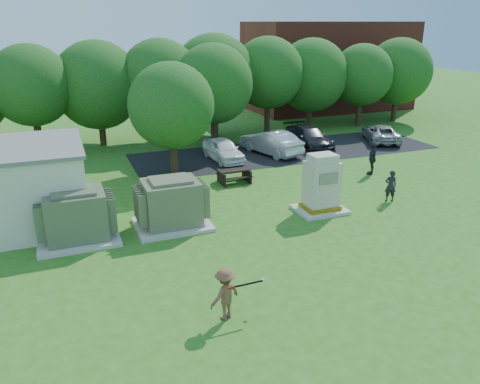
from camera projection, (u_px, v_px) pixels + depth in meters
name	position (u px, v px, depth m)	size (l,w,h in m)	color
ground	(281.00, 263.00, 16.39)	(120.00, 120.00, 0.00)	#2D6619
brick_building	(328.00, 66.00, 44.80)	(15.00, 8.00, 8.00)	maroon
parking_strip	(287.00, 151.00, 30.60)	(20.00, 6.00, 0.01)	#232326
transformer_left	(76.00, 217.00, 17.78)	(3.00, 2.40, 2.07)	beige
transformer_right	(172.00, 204.00, 19.04)	(3.00, 2.40, 2.07)	beige
generator_cabinet	(321.00, 187.00, 20.51)	(2.16, 1.76, 2.63)	beige
picnic_table	(234.00, 175.00, 24.48)	(1.65, 1.24, 0.71)	black
batter	(225.00, 294.00, 13.11)	(1.01, 0.58, 1.56)	brown
person_by_generator	(391.00, 186.00, 21.82)	(0.55, 0.36, 1.51)	black
person_walking_right	(372.00, 159.00, 25.69)	(1.05, 0.44, 1.79)	#25262A
car_white	(223.00, 150.00, 28.37)	(1.57, 3.91, 1.33)	white
car_silver_a	(271.00, 142.00, 29.73)	(1.59, 4.57, 1.50)	silver
car_dark	(309.00, 137.00, 31.38)	(1.90, 4.68, 1.36)	black
car_silver_b	(381.00, 133.00, 32.92)	(2.00, 4.35, 1.21)	#B0B0B5
batting_equipment	(247.00, 284.00, 13.18)	(1.23, 0.34, 0.20)	black
tree_row	(187.00, 81.00, 31.76)	(41.30, 13.30, 7.30)	#47301E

